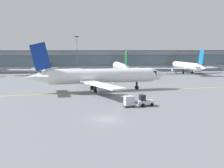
{
  "coord_description": "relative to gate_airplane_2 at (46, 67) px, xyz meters",
  "views": [
    {
      "loc": [
        -5.47,
        -38.43,
        10.35
      ],
      "look_at": [
        3.46,
        16.27,
        3.0
      ],
      "focal_mm": 43.23,
      "sensor_mm": 36.0,
      "label": 1
    }
  ],
  "objects": [
    {
      "name": "cargo_dolly_lead",
      "position": [
        19.05,
        -61.08,
        -1.96
      ],
      "size": [
        2.25,
        1.8,
        1.94
      ],
      "rotation": [
        0.0,
        0.0,
        0.1
      ],
      "color": "#595B60",
      "rests_on": "ground_plane"
    },
    {
      "name": "gate_airplane_3",
      "position": [
        28.78,
        -3.74,
        0.05
      ],
      "size": [
        28.64,
        30.76,
        10.2
      ],
      "rotation": [
        0.0,
        0.0,
        1.54
      ],
      "color": "white",
      "rests_on": "ground_plane"
    },
    {
      "name": "terminal_concourse",
      "position": [
        13.96,
        18.1,
        1.91
      ],
      "size": [
        223.61,
        11.0,
        9.6
      ],
      "color": "#B2B7BC",
      "rests_on": "ground_plane"
    },
    {
      "name": "baggage_tug",
      "position": [
        22.09,
        -60.77,
        -2.12
      ],
      "size": [
        2.73,
        1.84,
        2.1
      ],
      "rotation": [
        0.0,
        0.0,
        0.1
      ],
      "color": "silver",
      "rests_on": "ground_plane"
    },
    {
      "name": "gate_airplane_4",
      "position": [
        57.12,
        -1.52,
        -0.01
      ],
      "size": [
        28.13,
        30.22,
        10.02
      ],
      "rotation": [
        0.0,
        0.0,
        1.6
      ],
      "color": "white",
      "rests_on": "ground_plane"
    },
    {
      "name": "gate_airplane_2",
      "position": [
        0.0,
        0.0,
        0.0
      ],
      "size": [
        28.18,
        30.3,
        10.04
      ],
      "rotation": [
        0.0,
        0.0,
        1.61
      ],
      "color": "white",
      "rests_on": "ground_plane"
    },
    {
      "name": "ground_plane",
      "position": [
        13.96,
        -68.67,
        -3.01
      ],
      "size": [
        400.0,
        400.0,
        0.0
      ],
      "primitive_type": "plane",
      "color": "slate"
    },
    {
      "name": "taxiway_centreline_stripe",
      "position": [
        16.69,
        -43.97,
        -3.01
      ],
      "size": [
        109.62,
        9.87,
        0.01
      ],
      "primitive_type": "cube",
      "rotation": [
        0.0,
        0.0,
        0.09
      ],
      "color": "yellow",
      "rests_on": "ground_plane"
    },
    {
      "name": "taxiing_regional_jet",
      "position": [
        16.23,
        -42.01,
        0.53
      ],
      "size": [
        35.7,
        33.07,
        11.82
      ],
      "rotation": [
        0.0,
        0.0,
        0.09
      ],
      "color": "white",
      "rests_on": "ground_plane"
    },
    {
      "name": "apron_light_mast_1",
      "position": [
        12.37,
        11.52,
        5.49
      ],
      "size": [
        1.8,
        0.36,
        15.61
      ],
      "color": "gray",
      "rests_on": "ground_plane"
    }
  ]
}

